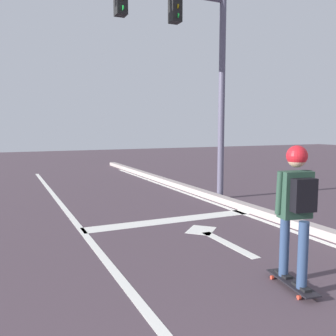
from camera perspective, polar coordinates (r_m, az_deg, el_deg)
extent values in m
cube|color=silver|center=(5.43, -10.42, -13.26)|extent=(0.12, 20.00, 0.01)
cube|color=silver|center=(7.01, 17.64, -8.93)|extent=(0.12, 20.00, 0.01)
cube|color=silver|center=(7.22, 0.63, -8.19)|extent=(3.51, 0.40, 0.01)
cube|color=silver|center=(5.89, 9.43, -11.66)|extent=(0.16, 1.40, 0.01)
cube|color=silver|center=(6.58, 5.21, -9.67)|extent=(0.71, 0.71, 0.01)
cube|color=#A79894|center=(7.16, 19.15, -8.11)|extent=(0.24, 24.00, 0.14)
cube|color=black|center=(4.56, 18.86, -16.60)|extent=(0.32, 0.81, 0.02)
cube|color=#B2B2B7|center=(4.77, 17.00, -15.66)|extent=(0.16, 0.08, 0.01)
cylinder|color=#C33C2A|center=(4.73, 16.01, -16.18)|extent=(0.04, 0.05, 0.05)
cylinder|color=#C33C2A|center=(4.83, 17.94, -15.79)|extent=(0.04, 0.05, 0.05)
cube|color=#B2B2B7|center=(4.36, 20.91, -17.94)|extent=(0.16, 0.08, 0.01)
cylinder|color=#C33C2A|center=(4.33, 19.86, -18.55)|extent=(0.04, 0.05, 0.05)
cylinder|color=#C33C2A|center=(4.43, 21.91, -18.04)|extent=(0.04, 0.05, 0.05)
cylinder|color=navy|center=(4.56, 17.79, -11.44)|extent=(0.11, 0.11, 0.74)
cube|color=black|center=(4.68, 17.63, -15.61)|extent=(0.13, 0.25, 0.03)
cylinder|color=navy|center=(4.29, 20.39, -12.70)|extent=(0.11, 0.11, 0.74)
cube|color=black|center=(4.42, 20.20, -17.09)|extent=(0.13, 0.25, 0.03)
cube|color=#264434|center=(4.27, 19.36, -3.96)|extent=(0.37, 0.24, 0.52)
cylinder|color=#264434|center=(4.19, 17.07, -3.74)|extent=(0.07, 0.09, 0.48)
cylinder|color=#264434|center=(4.40, 21.12, -3.42)|extent=(0.07, 0.07, 0.48)
sphere|color=tan|center=(4.22, 19.56, 1.47)|extent=(0.21, 0.21, 0.21)
sphere|color=red|center=(4.22, 19.57, 1.82)|extent=(0.23, 0.23, 0.23)
cube|color=black|center=(4.15, 20.46, -4.00)|extent=(0.28, 0.18, 0.36)
cylinder|color=#555267|center=(9.34, 8.41, 10.88)|extent=(0.16, 0.16, 5.12)
cube|color=black|center=(9.09, 1.13, 23.76)|extent=(0.24, 0.28, 0.64)
cylinder|color=#3C3106|center=(8.96, 1.58, 24.02)|extent=(0.02, 0.10, 0.10)
cylinder|color=green|center=(8.90, 1.58, 22.79)|extent=(0.02, 0.10, 0.10)
cube|color=black|center=(8.63, -7.44, 24.67)|extent=(0.24, 0.28, 0.64)
cylinder|color=green|center=(8.43, -7.09, 23.69)|extent=(0.02, 0.10, 0.10)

